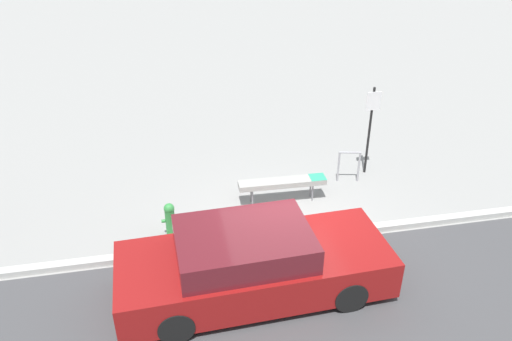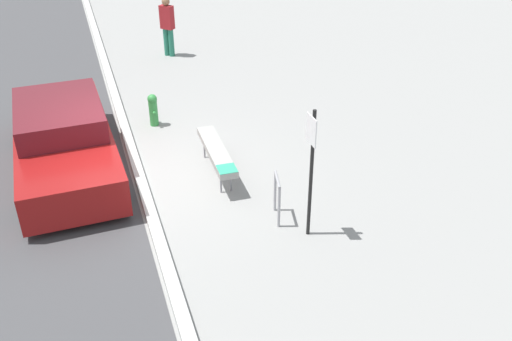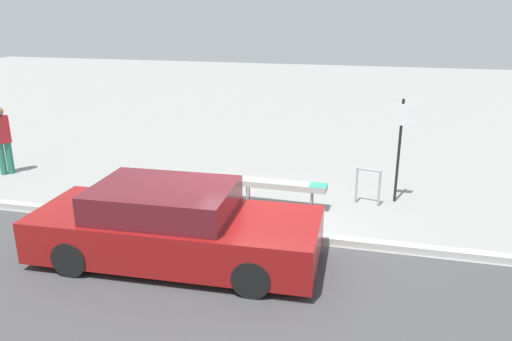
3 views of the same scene
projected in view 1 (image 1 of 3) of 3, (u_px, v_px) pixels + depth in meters
name	position (u px, v px, depth m)	size (l,w,h in m)	color
ground_plane	(286.00, 241.00, 10.36)	(60.00, 60.00, 0.00)	gray
curb	(287.00, 239.00, 10.33)	(60.00, 0.20, 0.13)	#B7B7B2
bench	(283.00, 183.00, 11.46)	(2.04, 0.40, 0.58)	gray
bike_rack	(349.00, 163.00, 12.27)	(0.55, 0.17, 0.83)	#99999E
sign_post	(370.00, 123.00, 12.23)	(0.36, 0.08, 2.30)	black
fire_hydrant	(170.00, 218.00, 10.37)	(0.36, 0.22, 0.77)	#338C3F
parked_car_near	(252.00, 264.00, 8.78)	(4.85, 1.99, 1.34)	black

